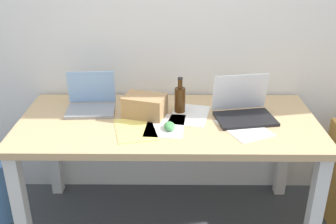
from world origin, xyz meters
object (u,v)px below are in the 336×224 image
object	(u,v)px
laptop_left	(91,102)
cardboard_box	(145,106)
computer_mouse	(170,126)
laptop_right	(243,109)
desk	(168,135)
beer_bottle	(180,99)

from	to	relation	value
laptop_left	cardboard_box	bearing A→B (deg)	-14.48
computer_mouse	cardboard_box	xyz separation A→B (m)	(-0.14, 0.17, 0.05)
laptop_right	computer_mouse	distance (m)	0.45
laptop_left	computer_mouse	bearing A→B (deg)	-28.11
desk	computer_mouse	distance (m)	0.16
laptop_right	laptop_left	bearing A→B (deg)	173.65
laptop_left	computer_mouse	xyz separation A→B (m)	(0.47, -0.25, -0.03)
laptop_left	cardboard_box	size ratio (longest dim) A/B	1.26
laptop_left	laptop_right	distance (m)	0.91
desk	cardboard_box	xyz separation A→B (m)	(-0.14, 0.06, 0.16)
computer_mouse	cardboard_box	size ratio (longest dim) A/B	0.43
laptop_left	beer_bottle	bearing A→B (deg)	-3.04
laptop_left	laptop_right	world-z (taller)	laptop_right
laptop_right	cardboard_box	bearing A→B (deg)	178.48
desk	laptop_left	size ratio (longest dim) A/B	5.77
desk	cardboard_box	bearing A→B (deg)	157.70
desk	laptop_left	distance (m)	0.51
laptop_right	desk	bearing A→B (deg)	-174.69
desk	laptop_right	bearing A→B (deg)	5.31
laptop_left	beer_bottle	xyz separation A→B (m)	(0.53, -0.03, 0.03)
computer_mouse	laptop_right	bearing A→B (deg)	12.79
beer_bottle	cardboard_box	xyz separation A→B (m)	(-0.20, -0.06, -0.02)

